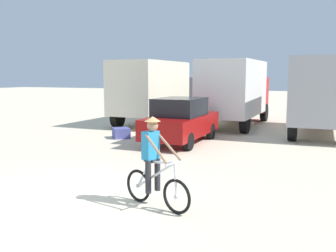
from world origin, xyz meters
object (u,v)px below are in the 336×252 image
object	(u,v)px
cyclist_orange_shirt	(154,165)
box_truck_white_box	(236,90)
box_truck_cream_rv	(155,89)
sedan_parked	(181,121)
supply_crate	(121,133)
box_truck_grey_hauler	(322,92)

from	to	relation	value
cyclist_orange_shirt	box_truck_white_box	bearing A→B (deg)	96.11
cyclist_orange_shirt	box_truck_cream_rv	bearing A→B (deg)	115.26
box_truck_cream_rv	sedan_parked	bearing A→B (deg)	-55.35
supply_crate	box_truck_cream_rv	bearing A→B (deg)	98.75
cyclist_orange_shirt	supply_crate	bearing A→B (deg)	125.01
box_truck_white_box	sedan_parked	world-z (taller)	box_truck_white_box
box_truck_white_box	sedan_parked	xyz separation A→B (m)	(-0.77, -5.74, -0.99)
sedan_parked	supply_crate	world-z (taller)	sedan_parked
box_truck_white_box	sedan_parked	distance (m)	5.87
box_truck_grey_hauler	supply_crate	distance (m)	9.01
sedan_parked	cyclist_orange_shirt	xyz separation A→B (m)	(2.12, -6.85, -0.04)
box_truck_cream_rv	supply_crate	size ratio (longest dim) A/B	9.53
box_truck_cream_rv	sedan_parked	xyz separation A→B (m)	(3.50, -5.06, -0.99)
sedan_parked	box_truck_white_box	bearing A→B (deg)	82.32
box_truck_cream_rv	box_truck_grey_hauler	xyz separation A→B (m)	(8.42, -0.53, 0.00)
box_truck_grey_hauler	cyclist_orange_shirt	xyz separation A→B (m)	(-2.80, -11.37, -1.03)
box_truck_white_box	supply_crate	bearing A→B (deg)	-121.79
sedan_parked	cyclist_orange_shirt	world-z (taller)	cyclist_orange_shirt
box_truck_cream_rv	box_truck_grey_hauler	distance (m)	8.44
box_truck_grey_hauler	sedan_parked	distance (m)	6.76
box_truck_cream_rv	supply_crate	distance (m)	5.31
cyclist_orange_shirt	supply_crate	xyz separation A→B (m)	(-4.85, 6.93, -0.63)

